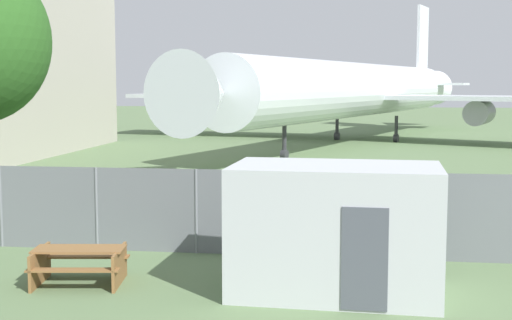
{
  "coord_description": "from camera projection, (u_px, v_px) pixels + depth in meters",
  "views": [
    {
      "loc": [
        3.85,
        -6.56,
        4.16
      ],
      "look_at": [
        1.06,
        13.25,
        2.0
      ],
      "focal_mm": 50.0,
      "sensor_mm": 36.0,
      "label": 1
    }
  ],
  "objects": [
    {
      "name": "picnic_bench_near_cabin",
      "position": [
        80.0,
        261.0,
        14.79
      ],
      "size": [
        2.04,
        1.65,
        0.76
      ],
      "rotation": [
        0.0,
        0.0,
        0.14
      ],
      "color": "brown",
      "rests_on": "ground"
    },
    {
      "name": "perimeter_fence",
      "position": [
        196.0,
        211.0,
        17.42
      ],
      "size": [
        56.07,
        0.07,
        2.08
      ],
      "color": "slate",
      "rests_on": "ground"
    },
    {
      "name": "portable_cabin",
      "position": [
        336.0,
        229.0,
        14.07
      ],
      "size": [
        4.16,
        2.54,
        2.57
      ],
      "rotation": [
        0.0,
        0.0,
        -0.04
      ],
      "color": "silver",
      "rests_on": "ground"
    },
    {
      "name": "airplane",
      "position": [
        360.0,
        90.0,
        49.94
      ],
      "size": [
        37.47,
        45.06,
        11.14
      ],
      "rotation": [
        0.0,
        0.0,
        -1.9
      ],
      "color": "white",
      "rests_on": "ground"
    }
  ]
}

